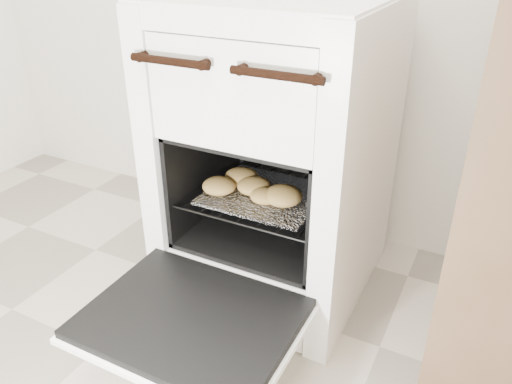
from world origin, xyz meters
The scene contains 5 objects.
stove centered at (-0.05, 1.19, 0.41)m, with size 0.55×0.61×0.84m.
oven_door centered at (-0.05, 0.73, 0.18)m, with size 0.49×0.38×0.03m.
oven_rack centered at (-0.05, 1.13, 0.33)m, with size 0.40×0.38×0.01m.
foil_sheet centered at (-0.05, 1.12, 0.33)m, with size 0.31×0.27×0.01m, color white.
baked_rolls centered at (-0.07, 1.09, 0.36)m, with size 0.32×0.21×0.05m.
Camera 1 is at (0.49, 0.01, 0.98)m, focal length 35.00 mm.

